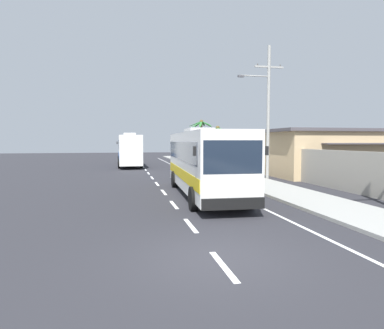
# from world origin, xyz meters

# --- Properties ---
(ground_plane) EXTENTS (160.00, 160.00, 0.00)m
(ground_plane) POSITION_xyz_m (0.00, 0.00, 0.00)
(ground_plane) COLOR #28282D
(sidewalk_kerb) EXTENTS (3.20, 90.00, 0.14)m
(sidewalk_kerb) POSITION_xyz_m (6.80, 10.00, 0.07)
(sidewalk_kerb) COLOR #999993
(sidewalk_kerb) RESTS_ON ground
(lane_markings) EXTENTS (3.89, 71.86, 0.01)m
(lane_markings) POSITION_xyz_m (2.31, 14.97, 0.00)
(lane_markings) COLOR white
(lane_markings) RESTS_ON ground
(boundary_wall) EXTENTS (0.24, 60.00, 2.40)m
(boundary_wall) POSITION_xyz_m (10.60, 14.00, 1.20)
(boundary_wall) COLOR #9E998E
(boundary_wall) RESTS_ON ground
(coach_bus_foreground) EXTENTS (3.28, 11.49, 3.70)m
(coach_bus_foreground) POSITION_xyz_m (2.02, 9.60, 1.93)
(coach_bus_foreground) COLOR white
(coach_bus_foreground) RESTS_ON ground
(coach_bus_far_lane) EXTENTS (2.94, 11.97, 3.89)m
(coach_bus_far_lane) POSITION_xyz_m (-1.54, 32.28, 2.02)
(coach_bus_far_lane) COLOR white
(coach_bus_far_lane) RESTS_ON ground
(motorcycle_beside_bus) EXTENTS (0.56, 1.96, 1.57)m
(motorcycle_beside_bus) POSITION_xyz_m (3.44, 18.90, 0.64)
(motorcycle_beside_bus) COLOR black
(motorcycle_beside_bus) RESTS_ON ground
(utility_pole_mid) EXTENTS (3.57, 0.24, 10.08)m
(utility_pole_mid) POSITION_xyz_m (8.43, 15.57, 5.36)
(utility_pole_mid) COLOR #9E9E99
(utility_pole_mid) RESTS_ON ground
(palm_nearest) EXTENTS (3.62, 3.53, 6.11)m
(palm_nearest) POSITION_xyz_m (9.08, 39.73, 4.47)
(palm_nearest) COLOR brown
(palm_nearest) RESTS_ON ground
(palm_second) EXTENTS (3.77, 3.58, 5.00)m
(palm_second) POSITION_xyz_m (10.10, 34.54, 3.65)
(palm_second) COLOR brown
(palm_second) RESTS_ON ground
(roadside_building) EXTENTS (15.34, 8.75, 3.95)m
(roadside_building) POSITION_xyz_m (17.15, 17.97, 1.99)
(roadside_building) COLOR tan
(roadside_building) RESTS_ON ground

